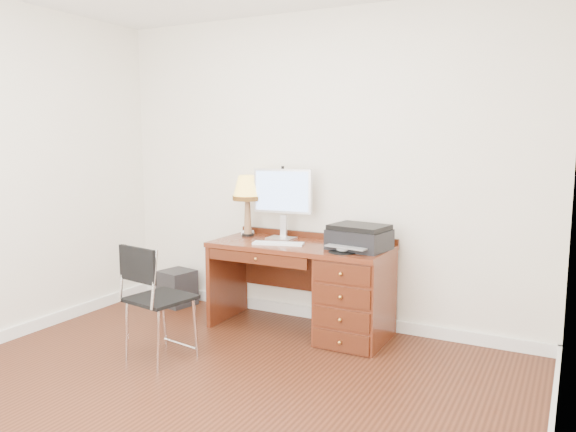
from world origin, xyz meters
The scene contains 12 objects.
ground centered at (0.00, 0.00, 0.00)m, with size 4.00×4.00×0.00m, color #36180C.
room_shell centered at (0.00, 0.63, 0.05)m, with size 4.00×4.00×4.00m.
desk centered at (0.32, 1.40, 0.41)m, with size 1.50×0.67×0.75m.
monitor centered at (-0.24, 1.54, 1.13)m, with size 0.53×0.19×0.61m.
keyboard centered at (-0.15, 1.29, 0.76)m, with size 0.42×0.12×0.02m, color white.
mouse_pad centered at (0.45, 1.23, 0.76)m, with size 0.21×0.21×0.04m.
printer centered at (0.52, 1.40, 0.85)m, with size 0.49×0.41×0.20m.
leg_lamp centered at (-0.59, 1.52, 1.15)m, with size 0.27×0.27×0.54m.
phone centered at (-0.62, 1.57, 0.80)m, with size 0.09×0.09×0.18m.
pen_cup centered at (0.39, 1.62, 0.80)m, with size 0.09×0.09×0.11m, color black.
chair centered at (-0.63, 0.30, 0.53)m, with size 0.47×0.47×0.87m.
equipment_box centered at (-1.39, 1.50, 0.17)m, with size 0.29×0.29×0.34m, color black.
Camera 1 is at (2.03, -2.73, 1.63)m, focal length 35.00 mm.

